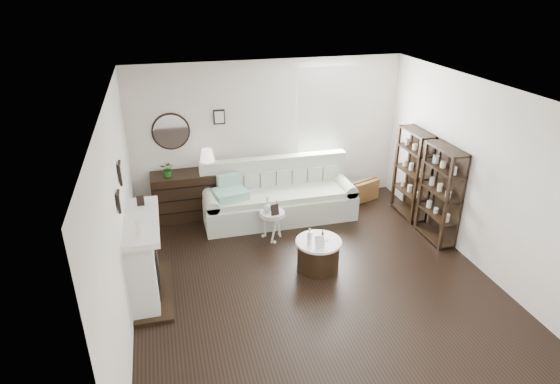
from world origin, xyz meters
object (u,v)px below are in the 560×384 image
object	(u,v)px
dresser	(189,195)
drum_table	(318,254)
sofa	(278,199)
pedestal_table	(272,214)

from	to	relation	value
dresser	drum_table	world-z (taller)	dresser
dresser	drum_table	bearing A→B (deg)	-51.86
sofa	drum_table	world-z (taller)	sofa
drum_table	pedestal_table	distance (m)	1.13
dresser	drum_table	distance (m)	2.77
drum_table	sofa	bearing A→B (deg)	95.01
dresser	sofa	bearing A→B (deg)	-14.00
sofa	dresser	distance (m)	1.60
dresser	drum_table	size ratio (longest dim) A/B	1.87
dresser	pedestal_table	size ratio (longest dim) A/B	2.52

